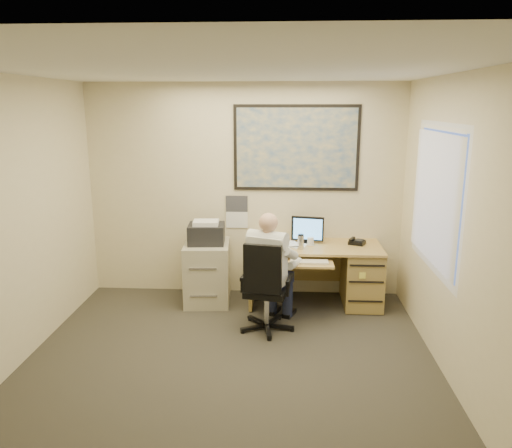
# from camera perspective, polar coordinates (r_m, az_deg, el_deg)

# --- Properties ---
(room_shell) EXTENTS (4.00, 4.50, 2.70)m
(room_shell) POSITION_cam_1_polar(r_m,az_deg,el_deg) (4.19, -3.76, -1.47)
(room_shell) COLOR #322F27
(room_shell) RESTS_ON ground
(desk) EXTENTS (1.60, 0.97, 1.07)m
(desk) POSITION_cam_1_polar(r_m,az_deg,el_deg) (6.28, 9.81, -5.18)
(desk) COLOR tan
(desk) RESTS_ON ground
(world_map) EXTENTS (1.56, 0.03, 1.06)m
(world_map) POSITION_cam_1_polar(r_m,az_deg,el_deg) (6.27, 4.63, 8.64)
(world_map) COLOR #1E4C93
(world_map) RESTS_ON room_shell
(wall_calendar) EXTENTS (0.28, 0.01, 0.42)m
(wall_calendar) POSITION_cam_1_polar(r_m,az_deg,el_deg) (6.42, -2.21, 1.39)
(wall_calendar) COLOR white
(wall_calendar) RESTS_ON room_shell
(window_blinds) EXTENTS (0.06, 1.40, 1.30)m
(window_blinds) POSITION_cam_1_polar(r_m,az_deg,el_deg) (5.11, 19.91, 2.79)
(window_blinds) COLOR #EFE9CF
(window_blinds) RESTS_ON room_shell
(filing_cabinet) EXTENTS (0.59, 0.69, 1.05)m
(filing_cabinet) POSITION_cam_1_polar(r_m,az_deg,el_deg) (6.27, -5.59, -4.92)
(filing_cabinet) COLOR #B4AD91
(filing_cabinet) RESTS_ON ground
(office_chair) EXTENTS (0.71, 0.71, 1.03)m
(office_chair) POSITION_cam_1_polar(r_m,az_deg,el_deg) (5.50, 1.31, -9.24)
(office_chair) COLOR black
(office_chair) RESTS_ON ground
(person) EXTENTS (0.80, 0.93, 1.31)m
(person) POSITION_cam_1_polar(r_m,az_deg,el_deg) (5.45, 1.27, -5.48)
(person) COLOR silver
(person) RESTS_ON office_chair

